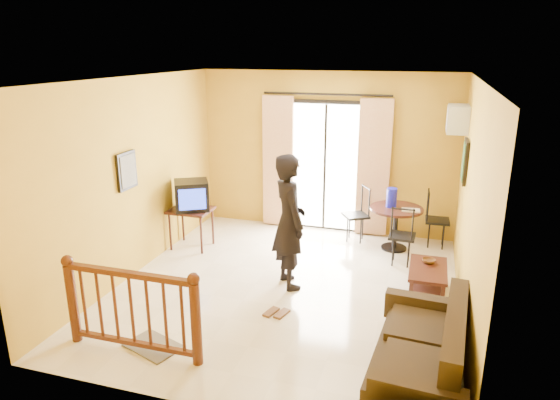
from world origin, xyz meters
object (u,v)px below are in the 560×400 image
(dining_table, at_px, (396,216))
(sofa, at_px, (424,358))
(coffee_table, at_px, (427,277))
(standing_person, at_px, (289,222))
(television, at_px, (192,195))

(dining_table, distance_m, sofa, 3.52)
(coffee_table, relative_size, standing_person, 0.47)
(television, bearing_deg, standing_person, -53.69)
(television, relative_size, standing_person, 0.37)
(coffee_table, bearing_deg, dining_table, 109.98)
(dining_table, relative_size, sofa, 0.48)
(dining_table, relative_size, standing_person, 0.46)
(dining_table, bearing_deg, sofa, -81.00)
(television, bearing_deg, sofa, -63.87)
(coffee_table, bearing_deg, standing_person, -172.38)
(television, xyz_separation_m, dining_table, (3.17, 0.89, -0.34))
(coffee_table, height_order, standing_person, standing_person)
(sofa, distance_m, standing_person, 2.60)
(television, height_order, sofa, television)
(television, xyz_separation_m, sofa, (3.72, -2.57, -0.59))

